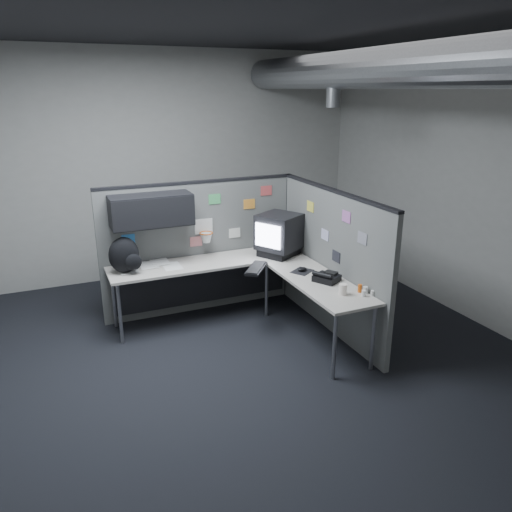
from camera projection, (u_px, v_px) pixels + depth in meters
name	position (u px, v px, depth m)	size (l,w,h in m)	color
room	(300.00, 149.00, 4.82)	(5.62, 5.62, 3.22)	black
partition_back	(188.00, 235.00, 5.93)	(2.44, 0.42, 1.63)	#5B5D5B
partition_right	(330.00, 260.00, 5.61)	(0.07, 2.23, 1.63)	#5B5D5B
desk	(236.00, 275.00, 5.74)	(2.31, 2.11, 0.73)	#BCB5A9
monitor	(279.00, 234.00, 6.00)	(0.61, 0.61, 0.51)	black
keyboard	(256.00, 268.00, 5.57)	(0.40, 0.45, 0.04)	black
mouse	(302.00, 270.00, 5.52)	(0.29, 0.28, 0.05)	black
phone	(326.00, 277.00, 5.23)	(0.31, 0.32, 0.11)	black
bottles	(364.00, 291.00, 4.91)	(0.13, 0.16, 0.08)	silver
cup	(343.00, 289.00, 4.89)	(0.08, 0.08, 0.11)	white
papers	(152.00, 266.00, 5.69)	(0.68, 0.48, 0.01)	white
backpack	(125.00, 256.00, 5.43)	(0.38, 0.34, 0.40)	black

